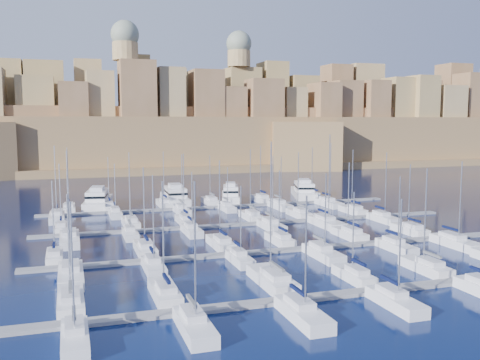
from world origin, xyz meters
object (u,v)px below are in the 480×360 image
object	(u,v)px
sailboat_4	(426,267)
motor_yacht_d	(304,191)
sailboat_2	(272,279)
motor_yacht_b	(175,196)
motor_yacht_a	(98,200)
motor_yacht_c	(231,195)
sailboat_0	(71,301)

from	to	relation	value
sailboat_4	motor_yacht_d	bearing A→B (deg)	78.57
sailboat_2	motor_yacht_b	size ratio (longest dim) A/B	1.05
motor_yacht_d	motor_yacht_a	bearing A→B (deg)	179.97
motor_yacht_c	sailboat_0	bearing A→B (deg)	-119.65
motor_yacht_c	sailboat_2	bearing A→B (deg)	-102.57
sailboat_2	motor_yacht_b	xyz separation A→B (m)	(1.22, 69.53, 0.94)
sailboat_0	motor_yacht_c	xyz separation A→B (m)	(39.11, 68.72, 0.99)
sailboat_2	motor_yacht_c	world-z (taller)	sailboat_2
sailboat_0	motor_yacht_a	xyz separation A→B (m)	(6.61, 70.26, 0.99)
sailboat_0	motor_yacht_b	world-z (taller)	sailboat_0
sailboat_2	motor_yacht_c	xyz separation A→B (m)	(15.18, 68.08, 0.94)
motor_yacht_b	motor_yacht_c	size ratio (longest dim) A/B	1.18
sailboat_2	sailboat_4	xyz separation A→B (m)	(21.94, -0.92, -0.05)
sailboat_0	motor_yacht_c	size ratio (longest dim) A/B	0.87
sailboat_2	motor_yacht_d	world-z (taller)	sailboat_2
sailboat_4	motor_yacht_c	distance (m)	69.33
sailboat_0	motor_yacht_c	distance (m)	79.08
sailboat_2	sailboat_4	bearing A→B (deg)	-2.40
sailboat_4	motor_yacht_d	world-z (taller)	sailboat_4
motor_yacht_a	motor_yacht_b	size ratio (longest dim) A/B	1.04
sailboat_4	motor_yacht_c	size ratio (longest dim) A/B	0.97
motor_yacht_d	sailboat_2	bearing A→B (deg)	-117.49
motor_yacht_b	motor_yacht_d	world-z (taller)	same
sailboat_0	motor_yacht_b	bearing A→B (deg)	70.28
sailboat_2	motor_yacht_a	world-z (taller)	sailboat_2
motor_yacht_c	motor_yacht_b	bearing A→B (deg)	174.06
sailboat_4	motor_yacht_b	world-z (taller)	sailboat_4
motor_yacht_a	motor_yacht_b	bearing A→B (deg)	-0.27
sailboat_0	sailboat_2	bearing A→B (deg)	1.54
motor_yacht_a	motor_yacht_c	distance (m)	32.53
motor_yacht_c	motor_yacht_d	world-z (taller)	same
sailboat_0	motor_yacht_a	size ratio (longest dim) A/B	0.71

